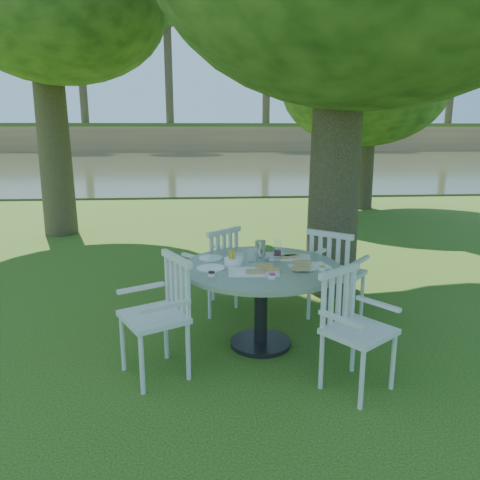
% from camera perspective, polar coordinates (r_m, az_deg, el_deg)
% --- Properties ---
extents(ground, '(140.00, 140.00, 0.00)m').
position_cam_1_polar(ground, '(4.86, 0.19, -10.35)').
color(ground, '#22420D').
rests_on(ground, ground).
extents(table, '(1.42, 1.42, 0.77)m').
position_cam_1_polar(table, '(4.23, 2.59, -5.00)').
color(table, black).
rests_on(table, ground).
extents(chair_ne, '(0.67, 0.67, 0.97)m').
position_cam_1_polar(chair_ne, '(4.86, 11.28, -3.45)').
color(chair_ne, silver).
rests_on(chair_ne, ground).
extents(chair_nw, '(0.64, 0.64, 0.93)m').
position_cam_1_polar(chair_nw, '(5.05, -2.82, -2.84)').
color(chair_nw, silver).
rests_on(chair_nw, ground).
extents(chair_sw, '(0.64, 0.65, 0.97)m').
position_cam_1_polar(chair_sw, '(3.83, -9.19, -7.98)').
color(chair_sw, silver).
rests_on(chair_sw, ground).
extents(chair_se, '(0.63, 0.63, 0.92)m').
position_cam_1_polar(chair_se, '(3.71, 13.19, -9.41)').
color(chair_se, silver).
rests_on(chair_se, ground).
extents(tableware, '(1.18, 0.81, 0.21)m').
position_cam_1_polar(tableware, '(4.25, 2.40, -2.30)').
color(tableware, white).
rests_on(tableware, table).
extents(river, '(100.00, 28.00, 0.12)m').
position_cam_1_polar(river, '(27.51, -3.77, 9.22)').
color(river, '#2F341F').
rests_on(river, ground).
extents(far_bank, '(100.00, 18.00, 15.20)m').
position_cam_1_polar(far_bank, '(45.87, -3.89, 19.91)').
color(far_bank, '#987247').
rests_on(far_bank, ground).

